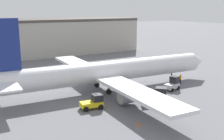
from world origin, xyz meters
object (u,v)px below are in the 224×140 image
object	(u,v)px
ground_crew_worker	(180,79)
pushback_tug	(93,102)
airplane	(106,72)
belt_loader_truck	(156,96)
safety_cone_near	(139,124)
baggage_tug	(173,84)

from	to	relation	value
ground_crew_worker	pushback_tug	xyz separation A→B (m)	(-20.11, -3.25, -0.02)
airplane	belt_loader_truck	size ratio (longest dim) A/B	11.66
ground_crew_worker	belt_loader_truck	bearing A→B (deg)	-45.61
airplane	ground_crew_worker	bearing A→B (deg)	-10.81
belt_loader_truck	safety_cone_near	world-z (taller)	belt_loader_truck
baggage_tug	belt_loader_truck	distance (m)	8.36
airplane	belt_loader_truck	world-z (taller)	airplane
pushback_tug	belt_loader_truck	bearing A→B (deg)	-10.92
ground_crew_worker	safety_cone_near	distance (m)	21.60
airplane	pushback_tug	size ratio (longest dim) A/B	13.12
airplane	pushback_tug	bearing A→B (deg)	-128.07
airplane	baggage_tug	world-z (taller)	airplane
ground_crew_worker	pushback_tug	world-z (taller)	pushback_tug
airplane	safety_cone_near	world-z (taller)	airplane
airplane	belt_loader_truck	bearing A→B (deg)	-70.86
airplane	ground_crew_worker	xyz separation A→B (m)	(13.99, -3.61, -2.29)
baggage_tug	safety_cone_near	distance (m)	17.09
pushback_tug	baggage_tug	bearing A→B (deg)	11.92
baggage_tug	airplane	bearing A→B (deg)	136.37
pushback_tug	safety_cone_near	xyz separation A→B (m)	(1.81, -8.20, -0.67)
airplane	baggage_tug	size ratio (longest dim) A/B	14.49
safety_cone_near	belt_loader_truck	bearing A→B (deg)	36.25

